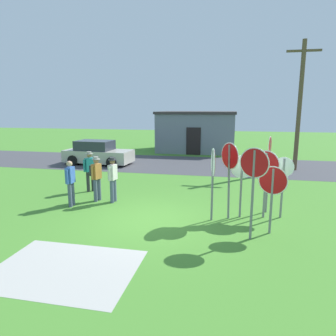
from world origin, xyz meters
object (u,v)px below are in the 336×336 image
utility_pole (300,104)px  person_on_left (113,177)px  stop_sign_nearest (242,175)px  stop_sign_leaning_left (266,172)px  stop_sign_leaning_right (272,188)px  stop_sign_low_front (213,171)px  person_near_signs (70,181)px  person_with_sunhat (90,168)px  person_holding_notes (96,175)px  stop_sign_rear_left (283,178)px  stop_sign_rear_right (253,177)px  stop_sign_tallest (229,167)px  stop_sign_center_cluster (269,162)px  parked_car_on_street (98,153)px

utility_pole → person_on_left: 11.62m
stop_sign_nearest → stop_sign_leaning_left: bearing=8.0°
stop_sign_leaning_right → stop_sign_low_front: bearing=157.4°
stop_sign_leaning_right → person_near_signs: size_ratio=1.17×
person_with_sunhat → person_near_signs: size_ratio=1.03×
person_holding_notes → stop_sign_leaning_left: bearing=-5.6°
person_holding_notes → stop_sign_nearest: bearing=-7.5°
utility_pole → stop_sign_low_front: bearing=-114.7°
stop_sign_rear_left → stop_sign_low_front: stop_sign_low_front is taller
stop_sign_rear_left → person_with_sunhat: size_ratio=1.16×
stop_sign_rear_right → stop_sign_rear_left: bearing=61.2°
utility_pole → stop_sign_nearest: size_ratio=3.47×
person_on_left → stop_sign_tallest: bearing=-12.1°
stop_sign_leaning_left → stop_sign_leaning_right: bearing=-87.6°
stop_sign_leaning_left → stop_sign_center_cluster: bearing=76.3°
stop_sign_rear_left → person_near_signs: stop_sign_rear_left is taller
stop_sign_leaning_right → person_with_sunhat: bearing=156.1°
stop_sign_rear_right → stop_sign_tallest: bearing=113.4°
parked_car_on_street → stop_sign_leaning_left: 12.50m
stop_sign_rear_left → stop_sign_rear_right: size_ratio=0.80×
stop_sign_leaning_right → person_with_sunhat: 7.77m
stop_sign_leaning_left → person_near_signs: 6.83m
stop_sign_leaning_right → stop_sign_nearest: bearing=124.1°
person_near_signs → stop_sign_leaning_right: bearing=-9.2°
stop_sign_rear_right → person_near_signs: stop_sign_rear_right is taller
stop_sign_leaning_right → person_holding_notes: bearing=162.9°
stop_sign_rear_left → person_on_left: stop_sign_rear_left is taller
stop_sign_leaning_right → person_on_left: bearing=161.2°
utility_pole → stop_sign_low_front: 10.27m
parked_car_on_street → stop_sign_rear_left: stop_sign_rear_left is taller
stop_sign_low_front → person_near_signs: bearing=175.6°
stop_sign_rear_right → person_on_left: bearing=154.1°
stop_sign_center_cluster → person_with_sunhat: bearing=170.0°
stop_sign_tallest → stop_sign_nearest: 0.56m
person_near_signs → stop_sign_rear_left: bearing=2.4°
stop_sign_rear_left → stop_sign_center_cluster: 0.74m
utility_pole → person_near_signs: 13.08m
person_with_sunhat → person_on_left: size_ratio=1.00×
utility_pole → person_near_signs: utility_pole is taller
person_near_signs → person_holding_notes: (0.63, 0.81, 0.06)m
stop_sign_rear_right → person_on_left: stop_sign_rear_right is taller
stop_sign_rear_left → stop_sign_rear_right: (-1.07, -1.94, 0.40)m
stop_sign_leaning_right → stop_sign_rear_left: size_ratio=0.97×
stop_sign_low_front → utility_pole: bearing=65.3°
stop_sign_nearest → person_on_left: 4.79m
utility_pole → person_near_signs: size_ratio=4.26×
person_near_signs → person_holding_notes: bearing=51.8°
person_on_left → person_with_sunhat: bearing=141.1°
person_with_sunhat → person_near_signs: (0.24, -2.04, -0.06)m
parked_car_on_street → person_holding_notes: size_ratio=2.54×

